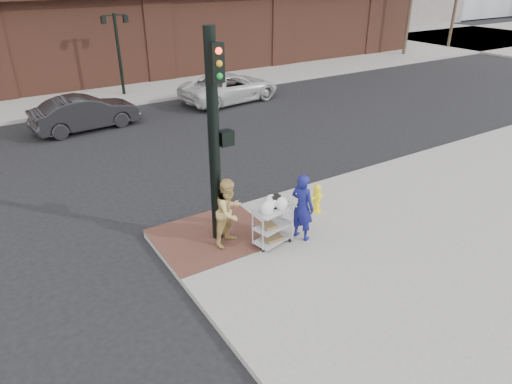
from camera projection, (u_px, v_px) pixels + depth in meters
ground at (252, 251)px, 11.09m from camera, size 220.00×220.00×0.00m
sidewalk_far at (182, 42)px, 41.25m from camera, size 65.00×36.00×0.15m
brick_curb_ramp at (213, 236)px, 11.41m from camera, size 2.80×2.40×0.01m
lamp_post at (118, 45)px, 22.99m from camera, size 1.32×0.22×4.00m
traffic_signal_pole at (215, 135)px, 10.19m from camera, size 0.61×0.51×5.00m
woman_blue at (302, 207)px, 10.99m from camera, size 0.58×0.72×1.71m
pedestrian_tan at (229, 212)px, 10.79m from camera, size 1.01×0.92×1.69m
sedan_dark at (85, 113)px, 19.03m from camera, size 4.47×1.94×1.43m
minivan_white at (230, 87)px, 22.99m from camera, size 5.42×3.01×1.43m
utility_cart at (273, 223)px, 10.87m from camera, size 1.00×0.69×1.27m
fire_hydrant at (317, 198)px, 12.39m from camera, size 0.38×0.27×0.82m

